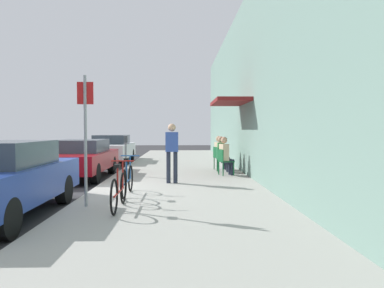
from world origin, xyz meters
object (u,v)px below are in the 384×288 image
bicycle_1 (128,180)px  seated_patron_0 (226,154)px  seated_patron_1 (222,153)px  parked_car_2 (111,149)px  seated_patron_2 (220,151)px  parked_car_1 (81,158)px  parking_meter (126,153)px  cafe_chair_0 (224,160)px  street_sign (85,130)px  cafe_chair_1 (221,158)px  bicycle_0 (119,190)px  pedestrian_standing (172,148)px  cafe_chair_2 (219,156)px

bicycle_1 → seated_patron_0: seated_patron_0 is taller
bicycle_1 → seated_patron_1: (2.74, 4.72, 0.34)m
parked_car_2 → seated_patron_2: seated_patron_2 is taller
parked_car_1 → parking_meter: size_ratio=3.33×
parking_meter → cafe_chair_0: size_ratio=1.52×
parked_car_2 → seated_patron_1: 6.87m
parked_car_2 → seated_patron_2: bearing=-39.5°
bicycle_1 → cafe_chair_0: 4.61m
street_sign → seated_patron_2: size_ratio=2.02×
cafe_chair_0 → bicycle_1: bearing=-125.7°
cafe_chair_1 → seated_patron_2: 0.82m
cafe_chair_1 → seated_patron_1: seated_patron_1 is taller
parked_car_2 → bicycle_0: bearing=-78.7°
cafe_chair_1 → pedestrian_standing: (-1.70, -2.76, 0.50)m
parked_car_2 → seated_patron_0: bearing=-49.8°
bicycle_1 → bicycle_0: bearing=-88.0°
bicycle_0 → seated_patron_1: size_ratio=1.33×
parked_car_2 → pedestrian_standing: size_ratio=2.59×
parking_meter → cafe_chair_2: (3.28, 1.73, -0.26)m
parking_meter → seated_patron_1: size_ratio=1.02×
street_sign → cafe_chair_0: (3.33, 4.97, -1.02)m
parked_car_2 → parking_meter: parking_meter is taller
cafe_chair_0 → seated_patron_0: size_ratio=0.67×
cafe_chair_0 → pedestrian_standing: (-1.70, -1.78, 0.50)m
cafe_chair_1 → bicycle_0: bearing=-112.9°
parking_meter → cafe_chair_2: parking_meter is taller
seated_patron_2 → parked_car_2: bearing=140.5°
bicycle_0 → cafe_chair_1: bicycle_0 is taller
parked_car_1 → parking_meter: 1.58m
parked_car_1 → parked_car_2: (0.00, 5.51, 0.04)m
cafe_chair_1 → seated_patron_2: size_ratio=0.67×
parked_car_2 → cafe_chair_0: bearing=-50.2°
parking_meter → street_sign: bearing=-90.6°
parked_car_1 → parked_car_2: size_ratio=1.00×
bicycle_0 → bicycle_1: size_ratio=1.00×
bicycle_0 → bicycle_1: 1.50m
parked_car_1 → cafe_chair_1: parked_car_1 is taller
bicycle_0 → seated_patron_0: 5.92m
seated_patron_0 → seated_patron_1: bearing=90.0°
street_sign → parking_meter: bearing=89.4°
seated_patron_0 → seated_patron_1: (-0.00, 0.96, 0.00)m
cafe_chair_2 → seated_patron_2: bearing=17.3°
cafe_chair_2 → seated_patron_1: bearing=-85.8°
bicycle_0 → seated_patron_0: seated_patron_0 is taller
parked_car_1 → pedestrian_standing: (3.13, -2.07, 0.43)m
seated_patron_1 → pedestrian_standing: (-1.76, -2.76, 0.30)m
street_sign → cafe_chair_0: size_ratio=2.99×
street_sign → bicycle_1: 1.81m
parking_meter → cafe_chair_0: 3.29m
seated_patron_2 → cafe_chair_1: bearing=-94.4°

